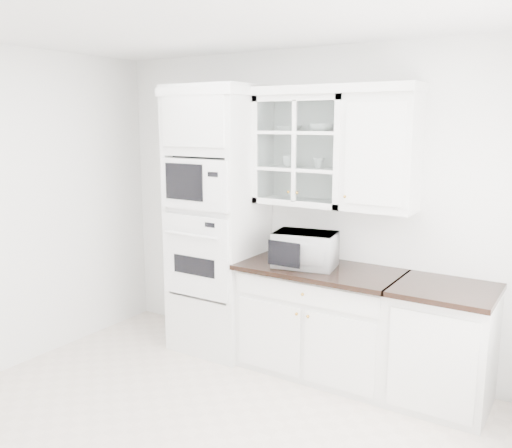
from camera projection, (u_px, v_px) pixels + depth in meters
The scene contains 13 objects.
ground at pixel (183, 444), 3.55m from camera, with size 4.00×3.50×0.01m, color beige.
room_shell at pixel (219, 169), 3.58m from camera, with size 4.00×3.50×2.70m.
oven_column at pixel (217, 221), 4.90m from camera, with size 0.76×0.68×2.40m.
base_cabinet_run at pixel (320, 319), 4.52m from camera, with size 1.32×0.67×0.92m.
extra_base_cabinet at pixel (442, 346), 3.99m from camera, with size 0.72×0.67×0.92m.
upper_cabinet_glass at pixel (304, 151), 4.51m from camera, with size 0.80×0.33×0.90m.
upper_cabinet_solid at pixel (382, 153), 4.15m from camera, with size 0.55×0.33×0.90m, color white.
crown_molding at pixel (292, 91), 4.45m from camera, with size 2.14×0.38×0.07m, color white.
countertop_microwave at pixel (306, 249), 4.43m from camera, with size 0.49×0.41×0.29m, color white.
bowl_a at pixel (289, 128), 4.54m from camera, with size 0.19×0.19×0.05m, color white.
bowl_b at pixel (321, 127), 4.39m from camera, with size 0.20×0.20×0.06m, color white.
cup_a at pixel (290, 161), 4.57m from camera, with size 0.12×0.12×0.10m, color white.
cup_b at pixel (319, 163), 4.47m from camera, with size 0.09×0.09×0.08m, color white.
Camera 1 is at (2.13, -2.46, 2.09)m, focal length 38.00 mm.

